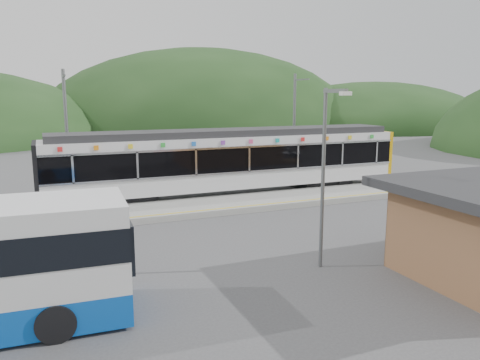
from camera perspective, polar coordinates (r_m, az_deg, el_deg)
name	(u,v)px	position (r m, az deg, el deg)	size (l,w,h in m)	color
ground	(250,224)	(20.84, 1.22, -5.35)	(120.00, 120.00, 0.00)	#4C4C4F
hills	(308,191)	(28.22, 8.33, -1.32)	(146.00, 149.00, 26.00)	#1E3D19
platform	(223,205)	(23.76, -2.04, -3.03)	(26.00, 3.20, 0.30)	#9E9E99
yellow_line	(233,207)	(22.55, -0.86, -3.35)	(26.00, 0.10, 0.01)	yellow
train	(231,159)	(26.42, -1.14, 2.55)	(20.44, 3.01, 3.74)	black
catenary_mast_west	(67,132)	(26.98, -20.35, 5.46)	(0.18, 1.80, 7.00)	slate
catenary_mast_east	(294,126)	(30.95, 6.65, 6.56)	(0.18, 1.80, 7.00)	slate
lamp_post	(326,163)	(15.07, 10.39, 2.03)	(0.37, 1.05, 5.84)	slate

